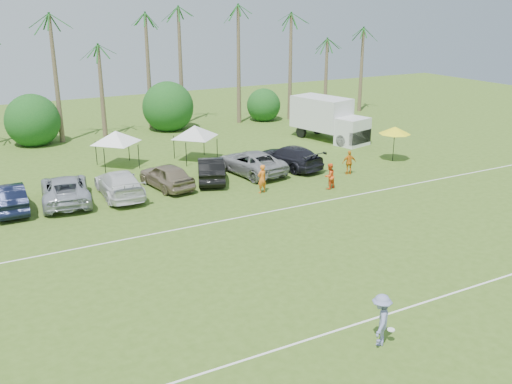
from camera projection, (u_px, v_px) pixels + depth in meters
name	position (u px, v px, depth m)	size (l,w,h in m)	color
ground	(388.00, 353.00, 19.54)	(120.00, 120.00, 0.00)	#3F5E1C
field_lines	(271.00, 264.00, 26.21)	(80.00, 12.10, 0.01)	white
palm_tree_4	(49.00, 52.00, 47.04)	(2.40, 2.40, 8.90)	brown
palm_tree_5	(97.00, 40.00, 48.57)	(2.40, 2.40, 9.90)	brown
palm_tree_6	(142.00, 28.00, 50.10)	(2.40, 2.40, 10.90)	brown
palm_tree_7	(184.00, 18.00, 51.64)	(2.40, 2.40, 11.90)	brown
palm_tree_8	(234.00, 45.00, 54.72)	(2.40, 2.40, 8.90)	brown
palm_tree_9	(278.00, 34.00, 56.70)	(2.40, 2.40, 9.90)	brown
palm_tree_10	(320.00, 25.00, 58.69)	(2.40, 2.40, 10.90)	brown
palm_tree_11	(352.00, 15.00, 60.23)	(2.40, 2.40, 11.90)	brown
bush_tree_1	(30.00, 120.00, 48.77)	(4.00, 4.00, 4.00)	brown
bush_tree_2	(164.00, 109.00, 54.20)	(4.00, 4.00, 4.00)	brown
bush_tree_3	(256.00, 100.00, 58.72)	(4.00, 4.00, 4.00)	brown
sideline_player_a	(262.00, 179.00, 35.70)	(0.67, 0.44, 1.83)	orange
sideline_player_b	(329.00, 176.00, 36.48)	(0.82, 0.64, 1.69)	#FF5A1C
sideline_player_c	(349.00, 163.00, 39.58)	(0.99, 0.41, 1.68)	orange
box_truck	(329.00, 118.00, 49.17)	(4.26, 7.42, 3.61)	silver
canopy_tent_left	(115.00, 131.00, 40.86)	(3.82, 3.82, 3.09)	black
canopy_tent_right	(195.00, 125.00, 42.49)	(3.87, 3.87, 3.13)	black
market_umbrella	(395.00, 130.00, 42.38)	(2.37, 2.37, 2.64)	black
frisbee_player	(381.00, 320.00, 19.82)	(1.38, 1.37, 1.91)	#7C82B0
parked_car_1	(8.00, 197.00, 32.64)	(1.72, 4.92, 1.62)	black
parked_car_2	(65.00, 189.00, 34.05)	(2.69, 5.83, 1.62)	#9FA3AE
parked_car_3	(119.00, 184.00, 35.07)	(2.27, 5.58, 1.62)	silver
parked_car_4	(166.00, 176.00, 36.70)	(1.91, 4.76, 1.62)	#82735A
parked_car_5	(211.00, 169.00, 38.15)	(1.72, 4.92, 1.62)	black
parked_car_6	(251.00, 162.00, 39.76)	(2.69, 5.83, 1.62)	gray
parked_car_7	(289.00, 157.00, 41.14)	(2.27, 5.58, 1.62)	black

